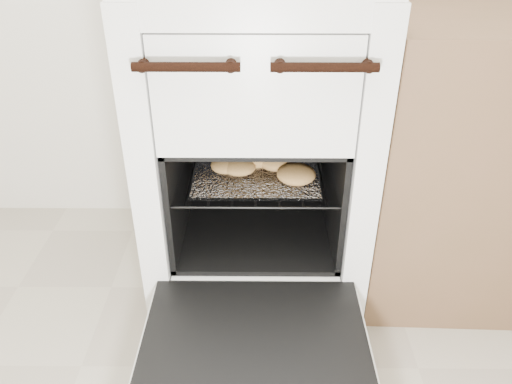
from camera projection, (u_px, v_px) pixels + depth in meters
stove at (256, 152)px, 1.60m from camera, size 0.66×0.73×1.01m
oven_door at (255, 345)px, 1.27m from camera, size 0.59×0.46×0.04m
oven_rack at (256, 170)px, 1.55m from camera, size 0.48×0.46×0.01m
foil_sheet at (256, 171)px, 1.53m from camera, size 0.37×0.33×0.01m
baked_rolls at (264, 165)px, 1.51m from camera, size 0.32×0.24×0.05m
counter at (506, 160)px, 1.63m from camera, size 0.94×0.64×0.92m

